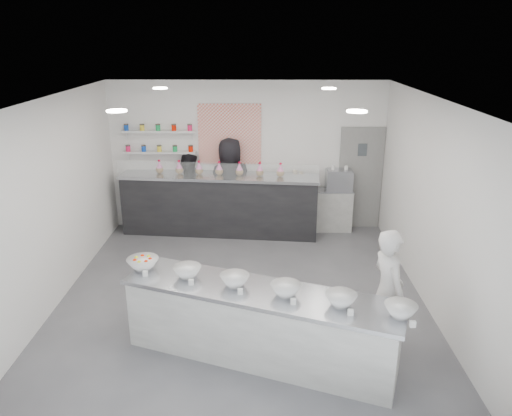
{
  "coord_description": "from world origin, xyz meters",
  "views": [
    {
      "loc": [
        0.31,
        -6.85,
        3.82
      ],
      "look_at": [
        0.21,
        0.4,
        1.3
      ],
      "focal_mm": 35.0,
      "sensor_mm": 36.0,
      "label": 1
    }
  ],
  "objects": [
    {
      "name": "pattern_panel",
      "position": [
        -0.35,
        2.98,
        1.95
      ],
      "size": [
        1.25,
        0.03,
        1.2
      ],
      "primitive_type": "cube",
      "color": "#E0503B",
      "rests_on": "back_wall"
    },
    {
      "name": "staff_left",
      "position": [
        -1.2,
        2.85,
        0.8
      ],
      "size": [
        0.95,
        0.85,
        1.59
      ],
      "primitive_type": "imported",
      "rotation": [
        0.0,
        0.0,
        2.75
      ],
      "color": "black",
      "rests_on": "floor"
    },
    {
      "name": "label_cards",
      "position": [
        0.45,
        -2.02,
        0.97
      ],
      "size": [
        3.31,
        0.04,
        0.07
      ],
      "primitive_type": null,
      "color": "white",
      "rests_on": "prep_counter"
    },
    {
      "name": "cup_stacks",
      "position": [
        1.02,
        2.78,
        1.04
      ],
      "size": [
        0.26,
        0.24,
        0.35
      ],
      "primitive_type": null,
      "color": "tan",
      "rests_on": "espresso_ledge"
    },
    {
      "name": "downlight_3",
      "position": [
        1.4,
        1.6,
        2.98
      ],
      "size": [
        0.24,
        0.24,
        0.02
      ],
      "primitive_type": "cylinder",
      "color": "white",
      "rests_on": "ceiling"
    },
    {
      "name": "back_bar",
      "position": [
        -0.54,
        2.6,
        0.61
      ],
      "size": [
        3.97,
        1.07,
        1.21
      ],
      "primitive_type": "cube",
      "rotation": [
        0.0,
        0.0,
        -0.09
      ],
      "color": "black",
      "rests_on": "floor"
    },
    {
      "name": "cookie_bags",
      "position": [
        -0.54,
        2.6,
        1.35
      ],
      "size": [
        2.56,
        0.39,
        0.27
      ],
      "primitive_type": null,
      "rotation": [
        0.0,
        0.0,
        -0.09
      ],
      "color": "#FF78CB",
      "rests_on": "back_bar"
    },
    {
      "name": "right_wall",
      "position": [
        2.75,
        0.0,
        1.5
      ],
      "size": [
        0.0,
        6.0,
        6.0
      ],
      "primitive_type": "plane",
      "rotation": [
        1.57,
        0.0,
        -1.57
      ],
      "color": "white",
      "rests_on": "floor"
    },
    {
      "name": "floor",
      "position": [
        0.0,
        0.0,
        0.0
      ],
      "size": [
        6.0,
        6.0,
        0.0
      ],
      "primitive_type": "plane",
      "color": "#515156",
      "rests_on": "ground"
    },
    {
      "name": "downlight_0",
      "position": [
        -1.4,
        -1.0,
        2.98
      ],
      "size": [
        0.24,
        0.24,
        0.02
      ],
      "primitive_type": "cylinder",
      "color": "white",
      "rests_on": "ceiling"
    },
    {
      "name": "back_wall",
      "position": [
        0.0,
        3.0,
        1.5
      ],
      "size": [
        5.5,
        0.0,
        5.5
      ],
      "primitive_type": "plane",
      "rotation": [
        1.57,
        0.0,
        0.0
      ],
      "color": "white",
      "rests_on": "floor"
    },
    {
      "name": "staff_right",
      "position": [
        -0.34,
        2.85,
        0.95
      ],
      "size": [
        1.05,
        0.82,
        1.9
      ],
      "primitive_type": "imported",
      "rotation": [
        0.0,
        0.0,
        3.4
      ],
      "color": "black",
      "rests_on": "floor"
    },
    {
      "name": "espresso_ledge",
      "position": [
        1.55,
        2.78,
        0.43
      ],
      "size": [
        1.17,
        0.37,
        0.87
      ],
      "primitive_type": "cube",
      "color": "#9FA09B",
      "rests_on": "floor"
    },
    {
      "name": "downlight_1",
      "position": [
        1.4,
        -1.0,
        2.98
      ],
      "size": [
        0.24,
        0.24,
        0.02
      ],
      "primitive_type": "cylinder",
      "color": "white",
      "rests_on": "ceiling"
    },
    {
      "name": "espresso_machine",
      "position": [
        1.84,
        2.78,
        1.07
      ],
      "size": [
        0.52,
        0.36,
        0.4
      ],
      "primitive_type": "cube",
      "color": "#93969E",
      "rests_on": "espresso_ledge"
    },
    {
      "name": "prep_bowls",
      "position": [
        0.28,
        -1.55,
        1.01
      ],
      "size": [
        3.55,
        1.68,
        0.14
      ],
      "primitive_type": null,
      "rotation": [
        0.0,
        0.0,
        -0.35
      ],
      "color": "white",
      "rests_on": "prep_counter"
    },
    {
      "name": "downlight_2",
      "position": [
        -1.4,
        1.6,
        2.98
      ],
      "size": [
        0.24,
        0.24,
        0.02
      ],
      "primitive_type": "cylinder",
      "color": "white",
      "rests_on": "ceiling"
    },
    {
      "name": "sneeze_guard",
      "position": [
        -0.57,
        2.26,
        1.38
      ],
      "size": [
        3.85,
        0.37,
        0.33
      ],
      "primitive_type": "cube",
      "rotation": [
        0.0,
        0.0,
        -0.09
      ],
      "color": "white",
      "rests_on": "back_bar"
    },
    {
      "name": "back_door",
      "position": [
        2.3,
        2.97,
        1.05
      ],
      "size": [
        0.88,
        0.04,
        2.1
      ],
      "primitive_type": "cube",
      "color": "gray",
      "rests_on": "floor"
    },
    {
      "name": "prep_counter",
      "position": [
        0.28,
        -1.55,
        0.47
      ],
      "size": [
        3.48,
        1.91,
        0.93
      ],
      "primitive_type": "cube",
      "rotation": [
        0.0,
        0.0,
        -0.35
      ],
      "color": "#9FA09B",
      "rests_on": "floor"
    },
    {
      "name": "preserve_jars",
      "position": [
        -1.75,
        2.88,
        1.88
      ],
      "size": [
        1.45,
        0.1,
        0.56
      ],
      "primitive_type": null,
      "color": "#F21B5A",
      "rests_on": "jar_shelf_lower"
    },
    {
      "name": "left_wall",
      "position": [
        -2.75,
        0.0,
        1.5
      ],
      "size": [
        0.0,
        6.0,
        6.0
      ],
      "primitive_type": "plane",
      "rotation": [
        1.57,
        0.0,
        1.57
      ],
      "color": "white",
      "rests_on": "floor"
    },
    {
      "name": "jar_shelf_upper",
      "position": [
        -1.75,
        2.9,
        2.02
      ],
      "size": [
        1.45,
        0.22,
        0.04
      ],
      "primitive_type": "cube",
      "color": "silver",
      "rests_on": "back_wall"
    },
    {
      "name": "jar_shelf_lower",
      "position": [
        -1.75,
        2.9,
        1.6
      ],
      "size": [
        1.45,
        0.22,
        0.04
      ],
      "primitive_type": "cube",
      "color": "silver",
      "rests_on": "back_wall"
    },
    {
      "name": "ceiling",
      "position": [
        0.0,
        0.0,
        3.0
      ],
      "size": [
        6.0,
        6.0,
        0.0
      ],
      "primitive_type": "plane",
      "rotation": [
        3.14,
        0.0,
        0.0
      ],
      "color": "white",
      "rests_on": "floor"
    },
    {
      "name": "woman_prep",
      "position": [
        1.86,
        -1.34,
        0.82
      ],
      "size": [
        0.54,
        0.68,
        1.64
      ],
      "primitive_type": "imported",
      "rotation": [
        0.0,
        0.0,
        1.85
      ],
      "color": "silver",
      "rests_on": "floor"
    }
  ]
}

